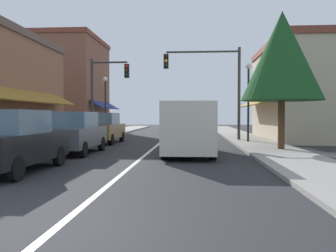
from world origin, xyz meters
TOP-DOWN VIEW (x-y plane):
  - ground_plane at (0.00, 18.00)m, footprint 80.00×80.00m
  - sidewalk_left at (-5.50, 18.00)m, footprint 2.60×56.00m
  - sidewalk_right at (5.50, 18.00)m, footprint 2.60×56.00m
  - lane_center_stripe at (0.00, 18.00)m, footprint 0.14×52.00m
  - storefront_right_block at (9.00, 20.00)m, footprint 5.72×10.20m
  - storefront_far_left at (-9.65, 28.00)m, footprint 7.01×8.20m
  - parked_car_nearest_left at (-3.15, 5.41)m, footprint 1.81×4.11m
  - parked_car_second_left at (-3.06, 10.34)m, footprint 1.79×4.10m
  - parked_car_third_left at (-3.26, 15.88)m, footprint 1.83×4.12m
  - van_in_lane at (1.79, 10.20)m, footprint 2.01×5.18m
  - traffic_signal_mast_arm at (3.19, 17.91)m, footprint 4.79×0.50m
  - traffic_signal_left_corner at (-3.95, 18.81)m, footprint 2.63×0.50m
  - street_lamp_right_mid at (5.11, 16.27)m, footprint 0.36×0.36m
  - street_lamp_left_far at (-4.96, 23.03)m, footprint 0.36×0.36m
  - tree_right_near at (5.90, 11.88)m, footprint 3.62×3.62m

SIDE VIEW (x-z plane):
  - ground_plane at x=0.00m, z-range 0.00..0.00m
  - lane_center_stripe at x=0.00m, z-range 0.00..0.01m
  - sidewalk_left at x=-5.50m, z-range 0.00..0.12m
  - sidewalk_right at x=5.50m, z-range 0.00..0.12m
  - parked_car_nearest_left at x=-3.15m, z-range -0.01..1.76m
  - parked_car_second_left at x=-3.06m, z-range -0.01..1.76m
  - parked_car_third_left at x=-3.26m, z-range -0.01..1.76m
  - van_in_lane at x=1.79m, z-range 0.09..2.21m
  - street_lamp_right_mid at x=5.11m, z-range 0.82..5.45m
  - street_lamp_left_far at x=-4.96m, z-range 0.82..5.47m
  - storefront_right_block at x=9.00m, z-range 0.00..6.37m
  - traffic_signal_left_corner at x=-3.95m, z-range 0.83..6.23m
  - traffic_signal_mast_arm at x=3.19m, z-range 1.05..6.90m
  - tree_right_near at x=5.90m, z-range 1.13..7.41m
  - storefront_far_left at x=-9.65m, z-range 0.00..8.82m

